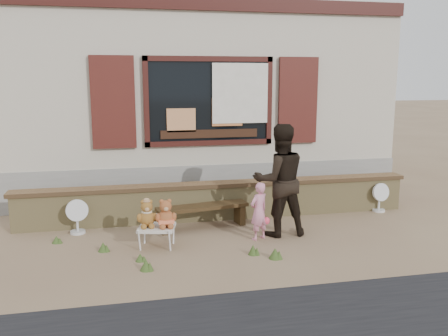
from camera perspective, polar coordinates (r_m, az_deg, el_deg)
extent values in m
plane|color=brown|center=(7.69, 0.95, -8.17)|extent=(80.00, 80.00, 0.00)
cube|color=#A69B86|center=(11.69, -4.09, 10.32)|extent=(8.00, 5.00, 3.20)
cube|color=gray|center=(11.88, -3.96, 0.63)|extent=(8.04, 5.04, 0.80)
cube|color=black|center=(9.21, -1.81, 8.02)|extent=(2.30, 0.04, 1.50)
cube|color=#36130F|center=(9.18, -1.82, 13.00)|extent=(2.50, 0.08, 0.10)
cube|color=#36130F|center=(9.26, -1.76, 3.06)|extent=(2.50, 0.08, 0.10)
cube|color=#36130F|center=(9.05, -9.36, 7.83)|extent=(0.10, 0.08, 1.70)
cube|color=#36130F|center=(9.48, 5.44, 8.05)|extent=(0.10, 0.08, 1.70)
cube|color=#340E0F|center=(9.03, -13.19, 7.68)|extent=(0.80, 0.07, 1.70)
cube|color=#340E0F|center=(9.66, 8.88, 8.03)|extent=(0.80, 0.07, 1.70)
cube|color=beige|center=(9.26, 1.96, 8.96)|extent=(1.10, 0.02, 1.15)
cube|color=#36130F|center=(9.30, -1.89, 19.16)|extent=(8.00, 0.12, 0.25)
cube|color=black|center=(9.23, -1.75, 4.16)|extent=(1.90, 0.06, 0.16)
cube|color=tan|center=(9.12, -5.18, 5.74)|extent=(0.55, 0.06, 0.45)
cube|color=#E08447|center=(9.26, 0.38, 6.80)|extent=(0.60, 0.06, 0.55)
cube|color=tan|center=(8.53, -0.57, -4.12)|extent=(7.00, 0.30, 0.60)
cube|color=brown|center=(8.45, -0.57, -1.96)|extent=(7.10, 0.36, 0.07)
cube|color=#302110|center=(7.98, -2.60, -4.69)|extent=(1.59, 0.58, 0.06)
cube|color=#302110|center=(7.85, -7.32, -6.58)|extent=(0.14, 0.30, 0.33)
cube|color=#302110|center=(8.27, 1.89, -5.58)|extent=(0.14, 0.30, 0.33)
cube|color=beige|center=(7.19, -8.10, -7.12)|extent=(0.62, 0.58, 0.04)
cylinder|color=silver|center=(7.09, -10.13, -8.80)|extent=(0.03, 0.03, 0.28)
cylinder|color=silver|center=(7.01, -6.54, -8.92)|extent=(0.03, 0.03, 0.28)
cylinder|color=silver|center=(7.46, -9.49, -7.77)|extent=(0.03, 0.03, 0.28)
cylinder|color=silver|center=(7.39, -6.08, -7.87)|extent=(0.03, 0.03, 0.28)
imported|color=pink|center=(7.42, 4.21, -5.20)|extent=(0.40, 0.35, 0.91)
imported|color=black|center=(7.58, 6.71, -1.46)|extent=(0.88, 0.69, 1.80)
cylinder|color=silver|center=(8.16, -17.17, -7.37)|extent=(0.24, 0.24, 0.04)
cylinder|color=silver|center=(8.11, -17.23, -6.33)|extent=(0.04, 0.04, 0.31)
cylinder|color=silver|center=(8.05, -17.31, -4.83)|extent=(0.37, 0.20, 0.36)
cylinder|color=silver|center=(9.50, 18.09, -4.85)|extent=(0.23, 0.23, 0.04)
cylinder|color=silver|center=(9.47, 18.15, -3.98)|extent=(0.04, 0.04, 0.30)
cylinder|color=silver|center=(9.42, 18.22, -2.73)|extent=(0.35, 0.15, 0.34)
cone|color=#384F1F|center=(6.78, -10.05, -10.53)|extent=(0.13, 0.13, 0.11)
cone|color=#384F1F|center=(6.91, 3.51, -9.78)|extent=(0.14, 0.14, 0.15)
cone|color=#384F1F|center=(6.79, 6.16, -10.17)|extent=(0.18, 0.18, 0.15)
cone|color=#384F1F|center=(7.24, -14.33, -9.17)|extent=(0.15, 0.15, 0.14)
cone|color=#384F1F|center=(6.45, -9.37, -11.42)|extent=(0.16, 0.16, 0.15)
cone|color=#384F1F|center=(7.80, -19.51, -8.10)|extent=(0.14, 0.14, 0.11)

